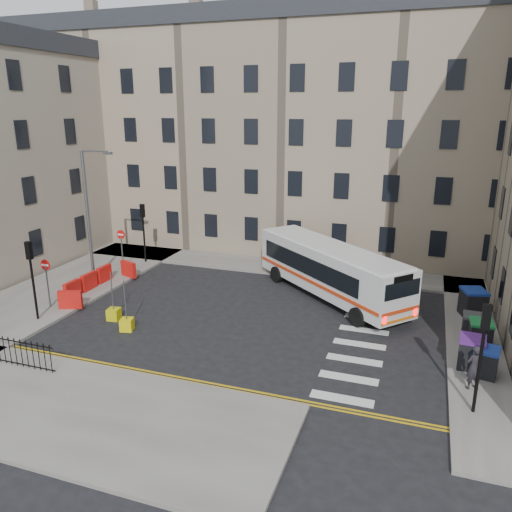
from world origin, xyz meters
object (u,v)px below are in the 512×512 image
Objects in this scene: wheelie_bin_d at (472,326)px; bollard_yellow at (127,324)px; wheelie_bin_a at (486,362)px; pedestrian at (474,367)px; wheelie_bin_e at (473,303)px; wheelie_bin_c at (480,334)px; wheelie_bin_b at (471,352)px; bus at (330,268)px; bollard_chevron at (114,314)px; streetlamp at (88,215)px.

wheelie_bin_d reaches higher than bollard_yellow.
pedestrian reaches higher than wheelie_bin_a.
wheelie_bin_c is at bearing -106.08° from wheelie_bin_e.
pedestrian reaches higher than wheelie_bin_b.
bus is at bearing 157.56° from wheelie_bin_d.
wheelie_bin_b reaches higher than wheelie_bin_a.
pedestrian is at bearing -100.44° from wheelie_bin_c.
wheelie_bin_b is 1.81m from pedestrian.
bus is 12.11m from bollard_chevron.
wheelie_bin_e is 2.64× the size of bollard_yellow.
bollard_yellow is at bearing -33.18° from bollard_chevron.
streetlamp reaches higher than wheelie_bin_e.
pedestrian is at bearing -110.92° from wheelie_bin_e.
pedestrian reaches higher than wheelie_bin_d.
wheelie_bin_e is (7.63, -0.58, -0.87)m from bus.
bus is (14.47, 2.30, -2.59)m from streetlamp.
wheelie_bin_b is 0.73× the size of pedestrian.
wheelie_bin_a is at bearing -11.69° from streetlamp.
wheelie_bin_a is at bearing -150.78° from pedestrian.
streetlamp is at bearing 179.28° from wheelie_bin_a.
bus is 9.67m from wheelie_bin_b.
bollard_yellow is at bearing -162.97° from wheelie_bin_d.
wheelie_bin_d is 4.84m from pedestrian.
bollard_yellow is 1.63m from bollard_chevron.
pedestrian is at bearing -86.08° from wheelie_bin_b.
wheelie_bin_c is at bearing 82.19° from wheelie_bin_b.
wheelie_bin_e reaches higher than wheelie_bin_a.
pedestrian is (21.63, -5.86, -3.29)m from streetlamp.
bus reaches higher than wheelie_bin_b.
pedestrian is 17.13m from bollard_chevron.
wheelie_bin_c is at bearing -77.45° from bus.
wheelie_bin_c is 2.07× the size of bollard_chevron.
bus is at bearing -85.32° from pedestrian.
bus reaches higher than wheelie_bin_d.
bollard_chevron is (-17.63, 0.08, -0.44)m from wheelie_bin_a.
wheelie_bin_a is 3.56m from wheelie_bin_d.
wheelie_bin_d is 16.58m from bollard_yellow.
wheelie_bin_d is (-0.28, 3.55, -0.01)m from wheelie_bin_a.
bollard_chevron is (-17.11, -0.45, -0.51)m from wheelie_bin_b.
wheelie_bin_e is at bearing -130.10° from pedestrian.
pedestrian is (-0.47, -7.58, 0.17)m from wheelie_bin_e.
bollard_yellow is (-16.25, -3.45, -0.48)m from wheelie_bin_c.
bollard_chevron is (-17.53, -6.23, -0.58)m from wheelie_bin_e.
wheelie_bin_b reaches higher than bollard_chevron.
wheelie_bin_b is 2.19× the size of bollard_yellow.
streetlamp reaches higher than bollard_chevron.
pedestrian is (-0.05, -1.80, 0.24)m from wheelie_bin_b.
bus is 8.20× the size of wheelie_bin_a.
wheelie_bin_c is 3.95m from pedestrian.
pedestrian reaches higher than wheelie_bin_c.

